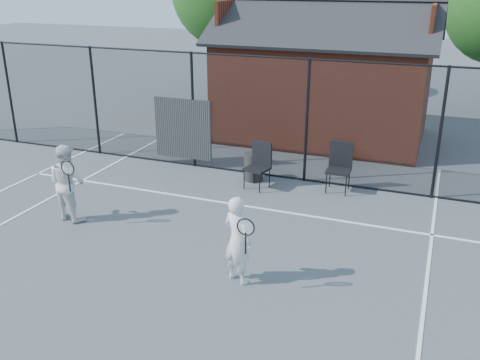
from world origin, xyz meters
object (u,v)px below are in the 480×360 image
(player_back, at_px, (67,182))
(chair_left, at_px, (257,167))
(clubhouse, at_px, (324,86))
(chair_right, at_px, (339,169))
(player_front, at_px, (238,240))
(waste_bin, at_px, (254,167))

(player_back, bearing_deg, chair_left, 44.47)
(clubhouse, bearing_deg, chair_right, -72.24)
(player_back, xyz_separation_m, chair_right, (4.89, 3.50, -0.24))
(chair_right, bearing_deg, clubhouse, 106.29)
(chair_left, relative_size, chair_right, 0.96)
(player_front, bearing_deg, player_back, 166.11)
(clubhouse, bearing_deg, player_front, -85.72)
(clubhouse, xyz_separation_m, chair_right, (1.41, -4.40, -1.04))
(chair_left, bearing_deg, chair_right, 28.27)
(player_front, relative_size, chair_left, 1.39)
(clubhouse, height_order, waste_bin, clubhouse)
(clubhouse, height_order, player_front, clubhouse)
(waste_bin, bearing_deg, chair_left, -62.15)
(player_front, xyz_separation_m, chair_right, (0.74, 4.52, -0.19))
(chair_left, bearing_deg, waste_bin, 130.87)
(player_front, distance_m, chair_right, 4.59)
(waste_bin, bearing_deg, clubhouse, 81.09)
(clubhouse, relative_size, waste_bin, 9.54)
(chair_right, relative_size, waste_bin, 1.67)
(clubhouse, height_order, chair_right, clubhouse)
(clubhouse, bearing_deg, waste_bin, -98.91)
(player_front, relative_size, chair_right, 1.33)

